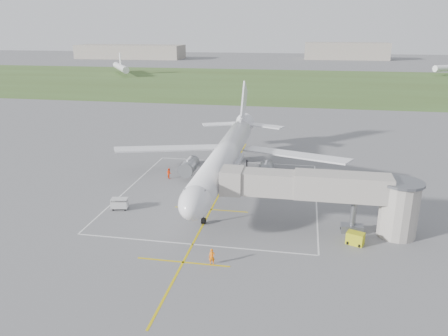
% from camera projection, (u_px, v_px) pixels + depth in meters
% --- Properties ---
extents(ground, '(700.00, 700.00, 0.00)m').
position_uv_depth(ground, '(224.00, 184.00, 68.04)').
color(ground, '#5B5B5E').
rests_on(ground, ground).
extents(grass_strip, '(700.00, 120.00, 0.02)m').
position_uv_depth(grass_strip, '(278.00, 83.00, 189.60)').
color(grass_strip, '#3F5324').
rests_on(grass_strip, ground).
extents(apron_markings, '(28.20, 60.00, 0.01)m').
position_uv_depth(apron_markings, '(217.00, 198.00, 62.60)').
color(apron_markings, '#C3AA0B').
rests_on(apron_markings, ground).
extents(airliner, '(38.93, 46.75, 13.52)m').
position_uv_depth(airliner, '(225.00, 156.00, 67.38)').
color(airliner, silver).
rests_on(airliner, ground).
extents(jet_bridge, '(23.40, 5.00, 7.20)m').
position_uv_depth(jet_bridge, '(335.00, 194.00, 51.25)').
color(jet_bridge, gray).
rests_on(jet_bridge, ground).
extents(gpu_unit, '(2.21, 1.88, 1.41)m').
position_uv_depth(gpu_unit, '(355.00, 238.00, 49.18)').
color(gpu_unit, '#B3B416').
rests_on(gpu_unit, ground).
extents(baggage_cart, '(2.39, 1.67, 1.53)m').
position_uv_depth(baggage_cart, '(120.00, 204.00, 58.58)').
color(baggage_cart, '#B9B9B9').
rests_on(baggage_cart, ground).
extents(ramp_worker_nose, '(0.67, 0.48, 1.75)m').
position_uv_depth(ramp_worker_nose, '(212.00, 257.00, 44.93)').
color(ramp_worker_nose, orange).
rests_on(ramp_worker_nose, ground).
extents(ramp_worker_wing, '(1.02, 1.05, 1.71)m').
position_uv_depth(ramp_worker_wing, '(169.00, 173.00, 70.45)').
color(ramp_worker_wing, '#F33507').
rests_on(ramp_worker_wing, ground).
extents(distant_hangars, '(345.00, 49.00, 12.00)m').
position_uv_depth(distant_hangars, '(268.00, 53.00, 317.20)').
color(distant_hangars, gray).
rests_on(distant_hangars, ground).
extents(distant_aircraft, '(192.77, 54.32, 8.85)m').
position_uv_depth(distant_aircraft, '(289.00, 67.00, 220.86)').
color(distant_aircraft, silver).
rests_on(distant_aircraft, ground).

